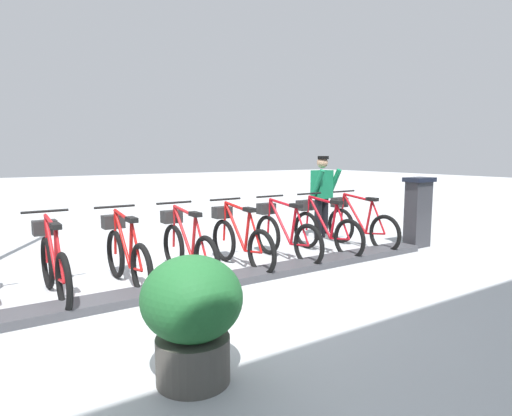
% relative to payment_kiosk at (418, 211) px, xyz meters
% --- Properties ---
extents(ground_plane, '(60.00, 60.00, 0.00)m').
position_rel_payment_kiosk_xyz_m(ground_plane, '(-0.05, 5.00, -0.67)').
color(ground_plane, silver).
extents(dock_rail_base, '(0.44, 9.35, 0.10)m').
position_rel_payment_kiosk_xyz_m(dock_rail_base, '(-0.05, 5.00, -0.62)').
color(dock_rail_base, '#47474C').
rests_on(dock_rail_base, ground).
extents(payment_kiosk, '(0.36, 0.52, 1.28)m').
position_rel_payment_kiosk_xyz_m(payment_kiosk, '(0.00, 0.00, 0.00)').
color(payment_kiosk, '#38383D').
rests_on(payment_kiosk, ground).
extents(bike_docked_0, '(1.72, 0.54, 1.02)m').
position_rel_payment_kiosk_xyz_m(bike_docked_0, '(0.57, 0.92, -0.24)').
color(bike_docked_0, black).
rests_on(bike_docked_0, ground).
extents(bike_docked_1, '(1.72, 0.54, 1.02)m').
position_rel_payment_kiosk_xyz_m(bike_docked_1, '(0.57, 1.78, -0.24)').
color(bike_docked_1, black).
rests_on(bike_docked_1, ground).
extents(bike_docked_2, '(1.72, 0.54, 1.02)m').
position_rel_payment_kiosk_xyz_m(bike_docked_2, '(0.57, 2.63, -0.24)').
color(bike_docked_2, black).
rests_on(bike_docked_2, ground).
extents(bike_docked_3, '(1.72, 0.54, 1.02)m').
position_rel_payment_kiosk_xyz_m(bike_docked_3, '(0.57, 3.49, -0.24)').
color(bike_docked_3, black).
rests_on(bike_docked_3, ground).
extents(bike_docked_4, '(1.72, 0.54, 1.02)m').
position_rel_payment_kiosk_xyz_m(bike_docked_4, '(0.57, 4.34, -0.24)').
color(bike_docked_4, black).
rests_on(bike_docked_4, ground).
extents(bike_docked_5, '(1.72, 0.54, 1.02)m').
position_rel_payment_kiosk_xyz_m(bike_docked_5, '(0.57, 5.20, -0.24)').
color(bike_docked_5, black).
rests_on(bike_docked_5, ground).
extents(bike_docked_6, '(1.72, 0.54, 1.02)m').
position_rel_payment_kiosk_xyz_m(bike_docked_6, '(0.57, 6.05, -0.24)').
color(bike_docked_6, black).
rests_on(bike_docked_6, ground).
extents(worker_near_rack, '(0.49, 0.66, 1.66)m').
position_rel_payment_kiosk_xyz_m(worker_near_rack, '(1.54, 0.95, 0.24)').
color(worker_near_rack, white).
rests_on(worker_near_rack, ground).
extents(planter_bush, '(0.76, 0.76, 0.97)m').
position_rel_payment_kiosk_xyz_m(planter_bush, '(-2.08, 5.50, -0.12)').
color(planter_bush, '#59544C').
rests_on(planter_bush, ground).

